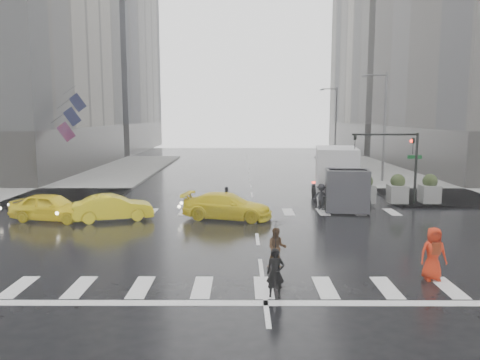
{
  "coord_description": "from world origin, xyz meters",
  "views": [
    {
      "loc": [
        -0.72,
        -20.58,
        5.54
      ],
      "look_at": [
        -0.8,
        2.0,
        2.42
      ],
      "focal_mm": 35.0,
      "sensor_mm": 36.0,
      "label": 1
    }
  ],
  "objects_px": {
    "pedestrian_brown": "(277,248)",
    "taxi_mid": "(113,208)",
    "pedestrian_orange": "(433,254)",
    "traffic_signal_pole": "(400,154)",
    "box_truck": "(339,175)",
    "taxi_front": "(51,207)"
  },
  "relations": [
    {
      "from": "traffic_signal_pole",
      "to": "pedestrian_orange",
      "type": "distance_m",
      "value": 13.85
    },
    {
      "from": "traffic_signal_pole",
      "to": "box_truck",
      "type": "xyz_separation_m",
      "value": [
        -3.67,
        0.28,
        -1.34
      ]
    },
    {
      "from": "pedestrian_orange",
      "to": "taxi_front",
      "type": "relative_size",
      "value": 0.42
    },
    {
      "from": "traffic_signal_pole",
      "to": "taxi_front",
      "type": "distance_m",
      "value": 20.44
    },
    {
      "from": "traffic_signal_pole",
      "to": "taxi_mid",
      "type": "relative_size",
      "value": 1.08
    },
    {
      "from": "pedestrian_orange",
      "to": "box_truck",
      "type": "bearing_deg",
      "value": 91.26
    },
    {
      "from": "traffic_signal_pole",
      "to": "taxi_front",
      "type": "relative_size",
      "value": 1.05
    },
    {
      "from": "traffic_signal_pole",
      "to": "taxi_mid",
      "type": "xyz_separation_m",
      "value": [
        -16.56,
        -4.18,
        -2.53
      ]
    },
    {
      "from": "pedestrian_brown",
      "to": "taxi_front",
      "type": "bearing_deg",
      "value": 148.96
    },
    {
      "from": "pedestrian_orange",
      "to": "box_truck",
      "type": "height_order",
      "value": "box_truck"
    },
    {
      "from": "traffic_signal_pole",
      "to": "pedestrian_brown",
      "type": "relative_size",
      "value": 3.02
    },
    {
      "from": "taxi_mid",
      "to": "pedestrian_orange",
      "type": "bearing_deg",
      "value": -142.27
    },
    {
      "from": "pedestrian_orange",
      "to": "taxi_mid",
      "type": "bearing_deg",
      "value": 145.12
    },
    {
      "from": "taxi_mid",
      "to": "taxi_front",
      "type": "bearing_deg",
      "value": 73.7
    },
    {
      "from": "traffic_signal_pole",
      "to": "pedestrian_orange",
      "type": "xyz_separation_m",
      "value": [
        -3.24,
        -13.27,
        -2.3
      ]
    },
    {
      "from": "pedestrian_brown",
      "to": "pedestrian_orange",
      "type": "bearing_deg",
      "value": -10.58
    },
    {
      "from": "pedestrian_brown",
      "to": "pedestrian_orange",
      "type": "distance_m",
      "value": 5.35
    },
    {
      "from": "pedestrian_orange",
      "to": "box_truck",
      "type": "distance_m",
      "value": 13.59
    },
    {
      "from": "pedestrian_orange",
      "to": "box_truck",
      "type": "relative_size",
      "value": 0.27
    },
    {
      "from": "pedestrian_orange",
      "to": "taxi_mid",
      "type": "xyz_separation_m",
      "value": [
        -13.32,
        9.09,
        -0.23
      ]
    },
    {
      "from": "pedestrian_brown",
      "to": "taxi_mid",
      "type": "height_order",
      "value": "pedestrian_brown"
    },
    {
      "from": "pedestrian_brown",
      "to": "taxi_mid",
      "type": "relative_size",
      "value": 0.36
    }
  ]
}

